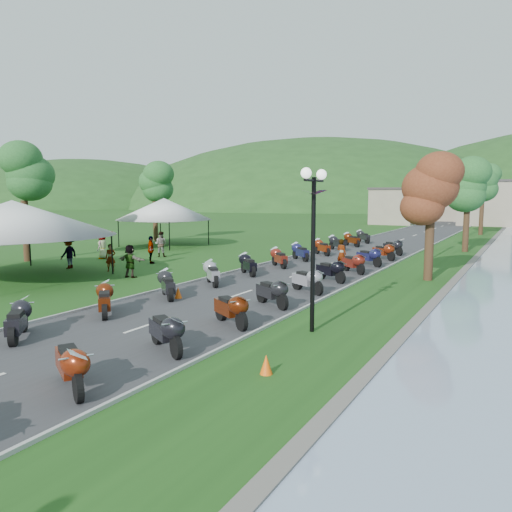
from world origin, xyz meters
The scene contains 12 objects.
road centered at (0.00, 40.00, 0.01)m, with size 7.00×120.00×0.02m, color #373739.
hills_backdrop centered at (0.00, 200.00, 0.00)m, with size 360.00×120.00×76.00m, color #285621, non-canonical shape.
far_building centered at (-2.00, 85.00, 2.50)m, with size 18.00×16.00×5.00m, color gray.
moto_row_left centered at (-2.23, 21.55, 0.55)m, with size 2.60×53.47×1.10m, color #331411, non-canonical shape.
moto_row_right centered at (2.28, 19.01, 0.55)m, with size 2.60×43.52×1.10m, color #331411, non-canonical shape.
vendor_tent_main centered at (-12.27, 20.00, 2.00)m, with size 6.77×6.77×4.00m, color silver, non-canonical shape.
vendor_tent_side centered at (-16.22, 36.71, 2.00)m, with size 5.30×5.30×4.00m, color silver, non-canonical shape.
tree_park_left centered at (-17.65, 24.63, 4.45)m, with size 3.20×3.20×8.89m, color #2E732F, non-canonical shape.
tree_lakeside centered at (6.40, 29.60, 3.53)m, with size 2.54×2.54×7.06m, color #2E732F, non-canonical shape.
pedestrian_a centered at (-9.68, 24.06, 0.00)m, with size 0.56×0.41×1.55m, color slate.
pedestrian_b centered at (-11.55, 30.60, 0.00)m, with size 0.86×0.47×1.77m, color slate.
pedestrian_c centered at (-12.70, 23.75, 0.00)m, with size 1.17×0.48×1.81m, color slate.
Camera 1 is at (10.86, 3.87, 4.27)m, focal length 35.00 mm.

